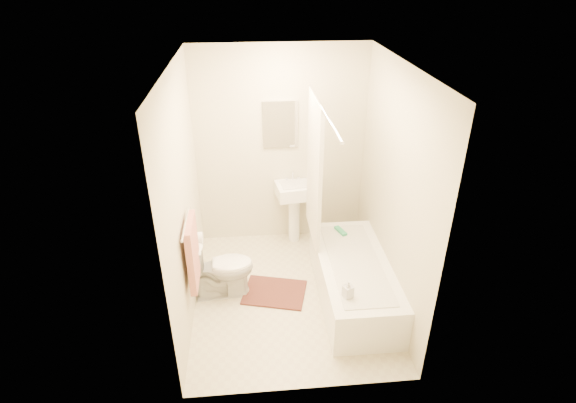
{
  "coord_description": "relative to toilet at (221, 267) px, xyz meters",
  "views": [
    {
      "loc": [
        -0.37,
        -3.73,
        3.17
      ],
      "look_at": [
        0.0,
        0.25,
        1.0
      ],
      "focal_mm": 28.0,
      "sensor_mm": 36.0,
      "label": 1
    }
  ],
  "objects": [
    {
      "name": "toilet_paper",
      "position": [
        -0.21,
        0.02,
        0.37
      ],
      "size": [
        0.11,
        0.12,
        0.12
      ],
      "primitive_type": "cylinder",
      "rotation": [
        0.0,
        1.57,
        0.0
      ],
      "color": "white",
      "rests_on": "wall_left"
    },
    {
      "name": "towel_bar",
      "position": [
        -0.24,
        -0.35,
        0.77
      ],
      "size": [
        0.02,
        0.6,
        0.02
      ],
      "primitive_type": "cylinder",
      "rotation": [
        1.57,
        0.0,
        0.0
      ],
      "color": "silver",
      "rests_on": "wall_left"
    },
    {
      "name": "wall_left",
      "position": [
        -0.28,
        -0.1,
        0.87
      ],
      "size": [
        0.02,
        2.4,
        2.4
      ],
      "primitive_type": "cube",
      "color": "beige",
      "rests_on": "ground"
    },
    {
      "name": "scrub_brush",
      "position": [
        1.33,
        0.37,
        0.13
      ],
      "size": [
        0.12,
        0.2,
        0.04
      ],
      "primitive_type": "cube",
      "rotation": [
        0.0,
        0.0,
        0.36
      ],
      "color": "#30A56B",
      "rests_on": "bathtub"
    },
    {
      "name": "ceiling",
      "position": [
        0.72,
        -0.1,
        2.07
      ],
      "size": [
        2.4,
        2.4,
        0.0
      ],
      "primitive_type": "plane",
      "color": "white",
      "rests_on": "ground"
    },
    {
      "name": "floor",
      "position": [
        0.72,
        -0.1,
        -0.33
      ],
      "size": [
        2.4,
        2.4,
        0.0
      ],
      "primitive_type": "plane",
      "color": "beige",
      "rests_on": "ground"
    },
    {
      "name": "curtain_rod",
      "position": [
        1.02,
        -0.0,
        1.67
      ],
      "size": [
        0.03,
        1.7,
        0.03
      ],
      "primitive_type": "cylinder",
      "rotation": [
        1.57,
        0.0,
        0.0
      ],
      "color": "silver",
      "rests_on": "wall_back"
    },
    {
      "name": "bath_mat",
      "position": [
        0.55,
        -0.06,
        -0.32
      ],
      "size": [
        0.74,
        0.63,
        0.02
      ],
      "primitive_type": "cube",
      "rotation": [
        0.0,
        0.0,
        -0.25
      ],
      "color": "#52271C",
      "rests_on": "floor"
    },
    {
      "name": "wall_back",
      "position": [
        0.72,
        1.1,
        0.87
      ],
      "size": [
        2.0,
        0.02,
        2.4
      ],
      "primitive_type": "cube",
      "color": "beige",
      "rests_on": "ground"
    },
    {
      "name": "mirror",
      "position": [
        0.72,
        1.08,
        1.17
      ],
      "size": [
        0.4,
        0.03,
        0.55
      ],
      "primitive_type": "cube",
      "color": "white",
      "rests_on": "wall_back"
    },
    {
      "name": "sink",
      "position": [
        0.87,
        0.96,
        0.1
      ],
      "size": [
        0.49,
        0.41,
        0.87
      ],
      "primitive_type": null,
      "rotation": [
        0.0,
        0.0,
        0.14
      ],
      "color": "white",
      "rests_on": "floor"
    },
    {
      "name": "wall_right",
      "position": [
        1.72,
        -0.1,
        0.87
      ],
      "size": [
        0.02,
        2.4,
        2.4
      ],
      "primitive_type": "cube",
      "color": "beige",
      "rests_on": "ground"
    },
    {
      "name": "shower_curtain",
      "position": [
        1.02,
        0.4,
        0.89
      ],
      "size": [
        0.04,
        0.8,
        1.55
      ],
      "primitive_type": "cube",
      "color": "silver",
      "rests_on": "curtain_rod"
    },
    {
      "name": "bathtub",
      "position": [
        1.37,
        -0.19,
        -0.11
      ],
      "size": [
        0.7,
        1.6,
        0.45
      ],
      "primitive_type": null,
      "color": "white",
      "rests_on": "floor"
    },
    {
      "name": "towel",
      "position": [
        -0.21,
        -0.35,
        0.45
      ],
      "size": [
        0.06,
        0.45,
        0.66
      ],
      "primitive_type": "cube",
      "color": "#CC7266",
      "rests_on": "towel_bar"
    },
    {
      "name": "toilet",
      "position": [
        0.0,
        0.0,
        0.0
      ],
      "size": [
        0.71,
        0.43,
        0.67
      ],
      "primitive_type": "imported",
      "rotation": [
        0.0,
        0.0,
        1.64
      ],
      "color": "white",
      "rests_on": "floor"
    },
    {
      "name": "soap_bottle",
      "position": [
        1.18,
        -0.71,
        0.2
      ],
      "size": [
        0.11,
        0.11,
        0.18
      ],
      "primitive_type": "imported",
      "rotation": [
        0.0,
        0.0,
        0.41
      ],
      "color": "silver",
      "rests_on": "bathtub"
    }
  ]
}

